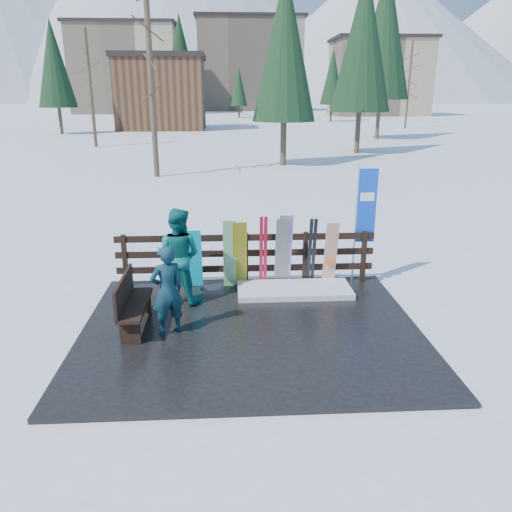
{
  "coord_description": "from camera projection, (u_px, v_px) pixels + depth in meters",
  "views": [
    {
      "loc": [
        -0.38,
        -8.1,
        4.06
      ],
      "look_at": [
        0.15,
        1.0,
        1.1
      ],
      "focal_mm": 35.0,
      "sensor_mm": 36.0,
      "label": 1
    }
  ],
  "objects": [
    {
      "name": "snow_patch",
      "position": [
        294.0,
        290.0,
        10.49
      ],
      "size": [
        2.38,
        1.0,
        0.12
      ],
      "primitive_type": "cube",
      "color": "white",
      "rests_on": "deck"
    },
    {
      "name": "rental_flag",
      "position": [
        364.0,
        210.0,
        10.72
      ],
      "size": [
        0.45,
        0.04,
        2.6
      ],
      "color": "silver",
      "rests_on": "deck"
    },
    {
      "name": "person_front",
      "position": [
        167.0,
        290.0,
        8.5
      ],
      "size": [
        0.69,
        0.6,
        1.59
      ],
      "primitive_type": "imported",
      "rotation": [
        0.0,
        0.0,
        3.62
      ],
      "color": "#164A4B",
      "rests_on": "deck"
    },
    {
      "name": "snowboard_5",
      "position": [
        330.0,
        254.0,
        10.7
      ],
      "size": [
        0.27,
        0.3,
        1.44
      ],
      "primitive_type": "cube",
      "rotation": [
        0.19,
        0.0,
        0.0
      ],
      "color": "silver",
      "rests_on": "deck"
    },
    {
      "name": "ski_pair_b",
      "position": [
        312.0,
        252.0,
        10.73
      ],
      "size": [
        0.17,
        0.28,
        1.51
      ],
      "color": "black",
      "rests_on": "deck"
    },
    {
      "name": "resort_buildings",
      "position": [
        231.0,
        68.0,
        115.57
      ],
      "size": [
        73.0,
        87.6,
        22.6
      ],
      "color": "tan",
      "rests_on": "ground"
    },
    {
      "name": "trees",
      "position": [
        265.0,
        74.0,
        51.9
      ],
      "size": [
        42.11,
        68.63,
        14.43
      ],
      "color": "#382B1E",
      "rests_on": "ground"
    },
    {
      "name": "snowboard_3",
      "position": [
        285.0,
        250.0,
        10.61
      ],
      "size": [
        0.29,
        0.45,
        1.63
      ],
      "primitive_type": "cube",
      "rotation": [
        0.26,
        0.0,
        0.0
      ],
      "color": "silver",
      "rests_on": "deck"
    },
    {
      "name": "snowboard_2",
      "position": [
        240.0,
        255.0,
        10.58
      ],
      "size": [
        0.3,
        0.29,
        1.48
      ],
      "primitive_type": "cube",
      "rotation": [
        0.18,
        0.0,
        0.0
      ],
      "color": "#FEF61A",
      "rests_on": "deck"
    },
    {
      "name": "snowboard_4",
      "position": [
        282.0,
        252.0,
        10.62
      ],
      "size": [
        0.27,
        0.43,
        1.56
      ],
      "primitive_type": "cube",
      "rotation": [
        0.26,
        0.0,
        0.0
      ],
      "color": "black",
      "rests_on": "deck"
    },
    {
      "name": "person_back",
      "position": [
        178.0,
        256.0,
        9.78
      ],
      "size": [
        1.12,
        1.0,
        1.92
      ],
      "primitive_type": "imported",
      "rotation": [
        0.0,
        0.0,
        2.8
      ],
      "color": "#106B63",
      "rests_on": "deck"
    },
    {
      "name": "fence",
      "position": [
        246.0,
        255.0,
        10.82
      ],
      "size": [
        5.6,
        0.1,
        1.15
      ],
      "color": "black",
      "rests_on": "deck"
    },
    {
      "name": "ski_pair_a",
      "position": [
        263.0,
        251.0,
        10.66
      ],
      "size": [
        0.16,
        0.2,
        1.56
      ],
      "color": "#A8142B",
      "rests_on": "deck"
    },
    {
      "name": "deck",
      "position": [
        251.0,
        329.0,
        8.95
      ],
      "size": [
        6.0,
        5.0,
        0.08
      ],
      "primitive_type": "cube",
      "color": "black",
      "rests_on": "ground"
    },
    {
      "name": "snowboard_1",
      "position": [
        230.0,
        254.0,
        10.57
      ],
      "size": [
        0.27,
        0.24,
        1.51
      ],
      "primitive_type": "cube",
      "rotation": [
        0.14,
        0.0,
        0.0
      ],
      "color": "silver",
      "rests_on": "deck"
    },
    {
      "name": "ground",
      "position": [
        251.0,
        331.0,
        8.96
      ],
      "size": [
        700.0,
        700.0,
        0.0
      ],
      "primitive_type": "plane",
      "color": "white",
      "rests_on": "ground"
    },
    {
      "name": "mountains",
      "position": [
        208.0,
        15.0,
        304.7
      ],
      "size": [
        520.0,
        260.0,
        120.0
      ],
      "color": "white",
      "rests_on": "ground"
    },
    {
      "name": "snowboard_0",
      "position": [
        195.0,
        259.0,
        10.55
      ],
      "size": [
        0.3,
        0.32,
        1.33
      ],
      "primitive_type": "cube",
      "rotation": [
        0.22,
        0.0,
        0.0
      ],
      "color": "#03D8F6",
      "rests_on": "deck"
    },
    {
      "name": "bench",
      "position": [
        131.0,
        301.0,
        8.76
      ],
      "size": [
        0.41,
        1.5,
        0.97
      ],
      "color": "black",
      "rests_on": "deck"
    }
  ]
}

